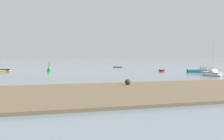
{
  "coord_description": "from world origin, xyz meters",
  "views": [
    {
      "loc": [
        -45.06,
        -46.41,
        3.45
      ],
      "look_at": [
        -17.57,
        24.94,
        0.42
      ],
      "focal_mm": 56.73,
      "sensor_mm": 36.0,
      "label": 1
    }
  ],
  "objects_px": {
    "sailboat_moored_1": "(212,74)",
    "channel_buoy": "(49,69)",
    "rowboat_moored_0": "(118,67)",
    "rowboat_moored_1": "(1,71)",
    "rowboat_moored_3": "(162,71)",
    "motorboat_moored_1": "(202,71)"
  },
  "relations": [
    {
      "from": "rowboat_moored_1",
      "to": "sailboat_moored_1",
      "type": "bearing_deg",
      "value": -36.44
    },
    {
      "from": "motorboat_moored_1",
      "to": "channel_buoy",
      "type": "distance_m",
      "value": 33.08
    },
    {
      "from": "motorboat_moored_1",
      "to": "rowboat_moored_3",
      "type": "xyz_separation_m",
      "value": [
        -4.89,
        8.32,
        -0.14
      ]
    },
    {
      "from": "rowboat_moored_3",
      "to": "sailboat_moored_1",
      "type": "xyz_separation_m",
      "value": [
        -0.66,
        -19.1,
        0.15
      ]
    },
    {
      "from": "sailboat_moored_1",
      "to": "channel_buoy",
      "type": "distance_m",
      "value": 35.62
    },
    {
      "from": "rowboat_moored_3",
      "to": "motorboat_moored_1",
      "type": "bearing_deg",
      "value": 52.64
    },
    {
      "from": "rowboat_moored_0",
      "to": "rowboat_moored_3",
      "type": "height_order",
      "value": "rowboat_moored_3"
    },
    {
      "from": "motorboat_moored_1",
      "to": "rowboat_moored_3",
      "type": "distance_m",
      "value": 9.65
    },
    {
      "from": "motorboat_moored_1",
      "to": "rowboat_moored_1",
      "type": "bearing_deg",
      "value": 176.94
    },
    {
      "from": "motorboat_moored_1",
      "to": "channel_buoy",
      "type": "bearing_deg",
      "value": 175.59
    },
    {
      "from": "motorboat_moored_1",
      "to": "sailboat_moored_1",
      "type": "bearing_deg",
      "value": -92.45
    },
    {
      "from": "rowboat_moored_3",
      "to": "sailboat_moored_1",
      "type": "distance_m",
      "value": 19.12
    },
    {
      "from": "rowboat_moored_0",
      "to": "rowboat_moored_3",
      "type": "bearing_deg",
      "value": -81.85
    },
    {
      "from": "rowboat_moored_1",
      "to": "sailboat_moored_1",
      "type": "xyz_separation_m",
      "value": [
        33.36,
        -31.35,
        0.11
      ]
    },
    {
      "from": "rowboat_moored_0",
      "to": "rowboat_moored_3",
      "type": "relative_size",
      "value": 0.8
    },
    {
      "from": "rowboat_moored_0",
      "to": "motorboat_moored_1",
      "type": "relative_size",
      "value": 0.56
    },
    {
      "from": "motorboat_moored_1",
      "to": "rowboat_moored_3",
      "type": "height_order",
      "value": "motorboat_moored_1"
    },
    {
      "from": "rowboat_moored_1",
      "to": "rowboat_moored_3",
      "type": "bearing_deg",
      "value": -13.02
    },
    {
      "from": "rowboat_moored_0",
      "to": "motorboat_moored_1",
      "type": "distance_m",
      "value": 37.08
    },
    {
      "from": "rowboat_moored_1",
      "to": "channel_buoy",
      "type": "height_order",
      "value": "channel_buoy"
    },
    {
      "from": "motorboat_moored_1",
      "to": "rowboat_moored_0",
      "type": "bearing_deg",
      "value": 121.12
    },
    {
      "from": "rowboat_moored_0",
      "to": "sailboat_moored_1",
      "type": "bearing_deg",
      "value": -82.0
    }
  ]
}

